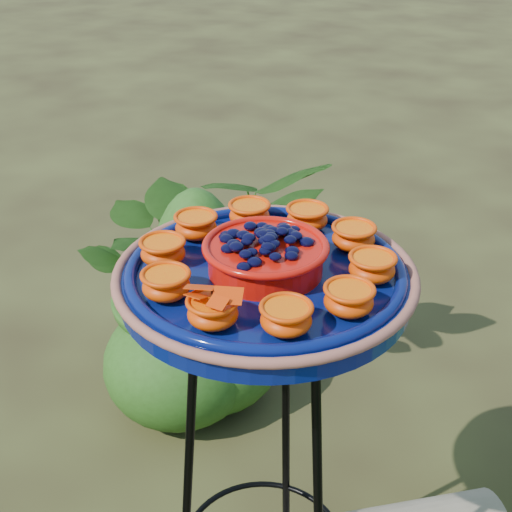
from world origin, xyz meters
name	(u,v)px	position (x,y,z in m)	size (l,w,h in m)	color
tripod_stand	(264,458)	(-0.12, 0.05, 0.53)	(0.36, 0.36, 0.86)	black
feeder_dish	(265,272)	(-0.12, 0.05, 0.91)	(0.50, 0.50, 0.10)	#06124F
shrub_back_left	(198,271)	(-0.70, 0.74, 0.39)	(0.71, 0.61, 0.78)	#254E14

